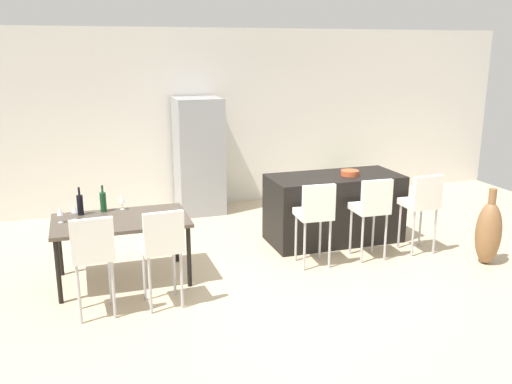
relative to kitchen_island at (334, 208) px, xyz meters
name	(u,v)px	position (x,y,z in m)	size (l,w,h in m)	color
ground_plane	(307,263)	(-0.67, -0.66, -0.46)	(10.00, 10.00, 0.00)	#C6B28E
back_wall	(238,118)	(-0.67, 2.36, 0.99)	(10.00, 0.12, 2.90)	silver
kitchen_island	(334,208)	(0.00, 0.00, 0.00)	(1.80, 0.81, 0.92)	black
bar_chair_left	(315,211)	(-0.64, -0.79, 0.24)	(0.42, 0.42, 1.05)	white
bar_chair_middle	(372,206)	(0.12, -0.79, 0.24)	(0.41, 0.41, 1.05)	white
bar_chair_right	(422,201)	(0.85, -0.79, 0.24)	(0.41, 0.41, 1.05)	white
dining_table	(121,224)	(-2.88, -0.50, 0.22)	(1.49, 0.89, 0.74)	#4C4238
dining_chair_near	(93,250)	(-3.21, -1.31, 0.24)	(0.42, 0.42, 1.05)	white
dining_chair_far	(162,243)	(-2.54, -1.31, 0.24)	(0.42, 0.42, 1.05)	white
wine_bottle_right	(80,204)	(-3.30, -0.20, 0.40)	(0.07, 0.07, 0.32)	black
wine_bottle_far	(103,201)	(-3.04, -0.14, 0.40)	(0.07, 0.07, 0.31)	#194723
wine_glass_left	(60,212)	(-3.51, -0.43, 0.40)	(0.07, 0.07, 0.17)	silver
wine_glass_middle	(74,209)	(-3.36, -0.37, 0.40)	(0.07, 0.07, 0.17)	silver
wine_glass_near	(122,199)	(-2.82, -0.13, 0.40)	(0.07, 0.07, 0.17)	silver
refrigerator	(199,156)	(-1.46, 1.92, 0.46)	(0.72, 0.68, 1.84)	#939699
fruit_bowl	(350,173)	(0.19, -0.06, 0.50)	(0.24, 0.24, 0.07)	#C6512D
floor_vase	(488,232)	(1.42, -1.36, -0.06)	(0.31, 0.31, 0.96)	brown
potted_plant	(348,181)	(1.22, 1.91, -0.15)	(0.34, 0.34, 0.54)	beige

